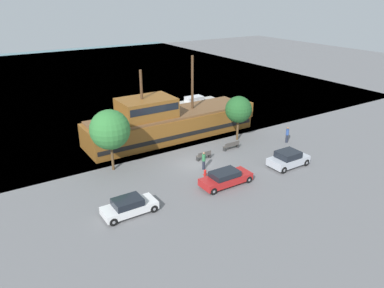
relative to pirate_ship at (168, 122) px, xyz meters
name	(u,v)px	position (x,y,z in m)	size (l,w,h in m)	color
ground_plane	(196,164)	(-1.35, -7.71, -1.78)	(160.00, 160.00, 0.00)	slate
water_surface	(67,79)	(-1.35, 36.29, -1.78)	(80.00, 80.00, 0.00)	slate
pirate_ship	(168,122)	(0.00, 0.00, 0.00)	(20.62, 5.08, 8.83)	brown
moored_boat_dockside	(196,103)	(8.84, 7.71, -1.10)	(6.05, 1.85, 1.72)	#B7B2A8
parked_car_curb_front	(288,159)	(5.68, -12.75, -1.03)	(3.90, 1.98, 1.52)	#B7BCC6
parked_car_curb_mid	(226,178)	(-1.51, -12.51, -1.12)	(4.60, 1.79, 1.30)	#B21E1E
parked_car_curb_rear	(129,206)	(-10.23, -12.23, -1.13)	(4.04, 1.78, 1.30)	white
fire_hydrant	(205,173)	(-2.19, -10.43, -1.37)	(0.42, 0.25, 0.76)	red
bench_promenade_east	(204,155)	(-0.12, -7.23, -1.35)	(1.51, 0.45, 0.85)	#4C4742
bench_promenade_west	(231,146)	(3.70, -6.72, -1.34)	(1.84, 0.45, 0.85)	#4C4742
pedestrian_walking_near	(204,161)	(-1.36, -9.01, -0.90)	(0.32, 0.32, 1.72)	#232838
pedestrian_walking_far	(287,135)	(9.98, -8.45, -0.86)	(0.32, 0.32, 1.79)	#232838
tree_row_east	(110,130)	(-8.44, -4.54, 2.15)	(3.61, 3.61, 5.74)	brown
tree_row_mideast	(238,110)	(5.98, -4.87, 1.70)	(2.89, 2.89, 4.94)	brown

